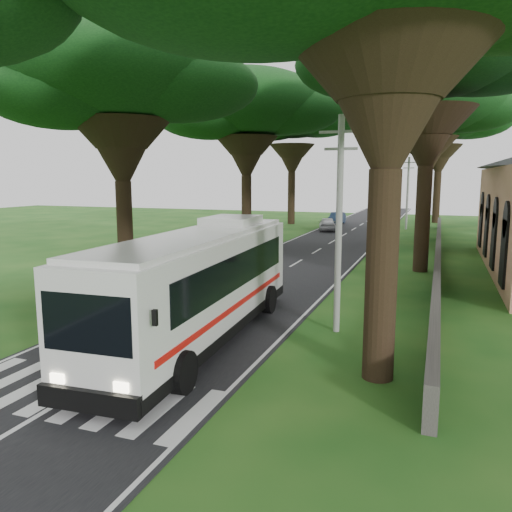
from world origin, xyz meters
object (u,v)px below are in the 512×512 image
object	(u,v)px
pole_mid	(391,199)
distant_car_a	(327,224)
pole_far	(408,192)
distant_car_b	(337,218)
distant_car_c	(393,212)
coach_bus	(201,283)
pedestrian	(111,271)
pole_near	(339,222)

from	to	relation	value
pole_mid	distant_car_a	size ratio (longest dim) A/B	1.86
pole_far	distant_car_b	distance (m)	9.81
pole_far	distant_car_c	xyz separation A→B (m)	(-3.02, 17.62, -3.48)
pole_mid	distant_car_c	bearing A→B (deg)	94.60
coach_bus	distant_car_a	distance (m)	38.13
pole_mid	distant_car_a	distance (m)	17.64
distant_car_b	distant_car_c	world-z (taller)	distant_car_b
distant_car_b	pedestrian	bearing A→B (deg)	-95.94
pole_far	distant_car_b	size ratio (longest dim) A/B	1.84
pole_far	pedestrian	xyz separation A→B (m)	(-12.52, -36.83, -3.26)
pedestrian	pole_far	bearing A→B (deg)	-36.33
pedestrian	coach_bus	bearing A→B (deg)	-142.80
distant_car_b	coach_bus	bearing A→B (deg)	-85.15
pole_near	pedestrian	distance (m)	13.32
coach_bus	pedestrian	bearing A→B (deg)	141.84
distant_car_b	distant_car_c	distance (m)	15.16
coach_bus	distant_car_a	bearing A→B (deg)	92.47
pole_near	pole_mid	distance (m)	20.00
pole_near	coach_bus	bearing A→B (deg)	-149.67
pole_far	pedestrian	distance (m)	39.03
coach_bus	distant_car_c	distance (m)	60.22
coach_bus	distant_car_b	xyz separation A→B (m)	(-4.11, 46.05, -1.33)
pole_far	coach_bus	world-z (taller)	pole_far
pedestrian	pole_mid	bearing A→B (deg)	-54.20
pole_near	distant_car_b	size ratio (longest dim) A/B	1.84
pole_far	coach_bus	xyz separation A→B (m)	(-4.39, -42.57, -2.10)
distant_car_b	pedestrian	size ratio (longest dim) A/B	2.36
pole_near	pole_far	size ratio (longest dim) A/B	1.00
pole_far	pole_near	bearing A→B (deg)	-90.00
pole_mid	pole_near	bearing A→B (deg)	-90.00
distant_car_c	distant_car_a	bearing A→B (deg)	69.28
pole_mid	pole_far	distance (m)	20.00
distant_car_c	pedestrian	distance (m)	55.27
pole_near	distant_car_c	world-z (taller)	pole_near
pole_mid	distant_car_c	distance (m)	37.90
distant_car_c	pedestrian	bearing A→B (deg)	71.91
pole_near	pole_far	world-z (taller)	same
coach_bus	distant_car_b	bearing A→B (deg)	92.18
pole_mid	pole_far	size ratio (longest dim) A/B	1.00
coach_bus	distant_car_c	world-z (taller)	coach_bus
pole_near	distant_car_b	xyz separation A→B (m)	(-8.50, 43.49, -3.43)
coach_bus	pedestrian	world-z (taller)	coach_bus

